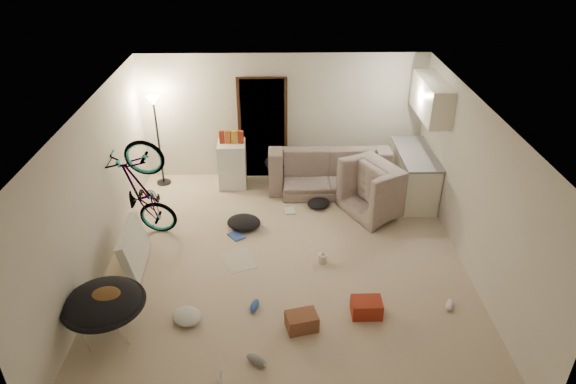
{
  "coord_description": "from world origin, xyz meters",
  "views": [
    {
      "loc": [
        -0.1,
        -6.47,
        4.87
      ],
      "look_at": [
        0.05,
        0.6,
        0.91
      ],
      "focal_mm": 32.0,
      "sensor_mm": 36.0,
      "label": 1
    }
  ],
  "objects_px": {
    "saucer_chair": "(105,309)",
    "armchair": "(386,192)",
    "bicycle": "(145,211)",
    "juicer": "(323,258)",
    "floor_lamp": "(156,122)",
    "drink_case_a": "(302,321)",
    "kitchen_counter": "(414,176)",
    "sofa": "(328,171)",
    "drink_case_b": "(367,307)",
    "tv_box": "(134,248)",
    "mini_fridge": "(232,164)"
  },
  "relations": [
    {
      "from": "tv_box",
      "to": "kitchen_counter",
      "type": "bearing_deg",
      "value": 20.84
    },
    {
      "from": "bicycle",
      "to": "tv_box",
      "type": "xyz_separation_m",
      "value": [
        0.0,
        -0.86,
        -0.14
      ]
    },
    {
      "from": "mini_fridge",
      "to": "bicycle",
      "type": "bearing_deg",
      "value": -127.64
    },
    {
      "from": "drink_case_a",
      "to": "juicer",
      "type": "distance_m",
      "value": 1.47
    },
    {
      "from": "tv_box",
      "to": "mini_fridge",
      "type": "bearing_deg",
      "value": 60.82
    },
    {
      "from": "floor_lamp",
      "to": "kitchen_counter",
      "type": "xyz_separation_m",
      "value": [
        4.83,
        -0.65,
        -0.87
      ]
    },
    {
      "from": "floor_lamp",
      "to": "juicer",
      "type": "distance_m",
      "value": 4.19
    },
    {
      "from": "bicycle",
      "to": "drink_case_a",
      "type": "bearing_deg",
      "value": -125.82
    },
    {
      "from": "armchair",
      "to": "bicycle",
      "type": "bearing_deg",
      "value": 73.1
    },
    {
      "from": "drink_case_b",
      "to": "bicycle",
      "type": "bearing_deg",
      "value": 149.37
    },
    {
      "from": "sofa",
      "to": "saucer_chair",
      "type": "distance_m",
      "value": 5.08
    },
    {
      "from": "armchair",
      "to": "tv_box",
      "type": "relative_size",
      "value": 1.07
    },
    {
      "from": "kitchen_counter",
      "to": "drink_case_a",
      "type": "bearing_deg",
      "value": -123.09
    },
    {
      "from": "drink_case_a",
      "to": "juicer",
      "type": "height_order",
      "value": "drink_case_a"
    },
    {
      "from": "bicycle",
      "to": "saucer_chair",
      "type": "height_order",
      "value": "bicycle"
    },
    {
      "from": "sofa",
      "to": "saucer_chair",
      "type": "xyz_separation_m",
      "value": [
        -3.16,
        -3.97,
        0.1
      ]
    },
    {
      "from": "floor_lamp",
      "to": "drink_case_a",
      "type": "xyz_separation_m",
      "value": [
        2.58,
        -4.1,
        -1.19
      ]
    },
    {
      "from": "mini_fridge",
      "to": "saucer_chair",
      "type": "bearing_deg",
      "value": -109.04
    },
    {
      "from": "floor_lamp",
      "to": "drink_case_b",
      "type": "bearing_deg",
      "value": -48.0
    },
    {
      "from": "bicycle",
      "to": "saucer_chair",
      "type": "bearing_deg",
      "value": -173.9
    },
    {
      "from": "saucer_chair",
      "to": "armchair",
      "type": "bearing_deg",
      "value": 36.62
    },
    {
      "from": "floor_lamp",
      "to": "mini_fridge",
      "type": "bearing_deg",
      "value": -4.09
    },
    {
      "from": "juicer",
      "to": "sofa",
      "type": "bearing_deg",
      "value": 83.38
    },
    {
      "from": "sofa",
      "to": "mini_fridge",
      "type": "xyz_separation_m",
      "value": [
        -1.86,
        0.1,
        0.12
      ]
    },
    {
      "from": "floor_lamp",
      "to": "saucer_chair",
      "type": "distance_m",
      "value": 4.27
    },
    {
      "from": "sofa",
      "to": "juicer",
      "type": "distance_m",
      "value": 2.51
    },
    {
      "from": "juicer",
      "to": "bicycle",
      "type": "bearing_deg",
      "value": 164.21
    },
    {
      "from": "armchair",
      "to": "saucer_chair",
      "type": "distance_m",
      "value": 5.16
    },
    {
      "from": "bicycle",
      "to": "juicer",
      "type": "relative_size",
      "value": 8.68
    },
    {
      "from": "armchair",
      "to": "saucer_chair",
      "type": "xyz_separation_m",
      "value": [
        -4.14,
        -3.08,
        0.08
      ]
    },
    {
      "from": "kitchen_counter",
      "to": "mini_fridge",
      "type": "distance_m",
      "value": 3.47
    },
    {
      "from": "kitchen_counter",
      "to": "mini_fridge",
      "type": "relative_size",
      "value": 1.66
    },
    {
      "from": "sofa",
      "to": "saucer_chair",
      "type": "relative_size",
      "value": 2.2
    },
    {
      "from": "armchair",
      "to": "drink_case_b",
      "type": "relative_size",
      "value": 2.73
    },
    {
      "from": "armchair",
      "to": "bicycle",
      "type": "xyz_separation_m",
      "value": [
        -4.14,
        -0.77,
        0.12
      ]
    },
    {
      "from": "armchair",
      "to": "bicycle",
      "type": "distance_m",
      "value": 4.22
    },
    {
      "from": "sofa",
      "to": "drink_case_b",
      "type": "height_order",
      "value": "sofa"
    },
    {
      "from": "armchair",
      "to": "tv_box",
      "type": "xyz_separation_m",
      "value": [
        -4.14,
        -1.63,
        -0.02
      ]
    },
    {
      "from": "mini_fridge",
      "to": "drink_case_b",
      "type": "height_order",
      "value": "mini_fridge"
    },
    {
      "from": "mini_fridge",
      "to": "kitchen_counter",
      "type": "bearing_deg",
      "value": -10.46
    },
    {
      "from": "mini_fridge",
      "to": "juicer",
      "type": "bearing_deg",
      "value": -59.99
    },
    {
      "from": "floor_lamp",
      "to": "tv_box",
      "type": "xyz_separation_m",
      "value": [
        0.1,
        -2.73,
        -0.96
      ]
    },
    {
      "from": "kitchen_counter",
      "to": "saucer_chair",
      "type": "xyz_separation_m",
      "value": [
        -4.73,
        -3.52,
        -0.0
      ]
    },
    {
      "from": "juicer",
      "to": "armchair",
      "type": "bearing_deg",
      "value": 51.33
    },
    {
      "from": "kitchen_counter",
      "to": "saucer_chair",
      "type": "relative_size",
      "value": 1.44
    },
    {
      "from": "floor_lamp",
      "to": "juicer",
      "type": "xyz_separation_m",
      "value": [
        2.97,
        -2.68,
        -1.22
      ]
    },
    {
      "from": "bicycle",
      "to": "juicer",
      "type": "height_order",
      "value": "bicycle"
    },
    {
      "from": "floor_lamp",
      "to": "drink_case_b",
      "type": "relative_size",
      "value": 4.45
    },
    {
      "from": "mini_fridge",
      "to": "juicer",
      "type": "height_order",
      "value": "mini_fridge"
    },
    {
      "from": "kitchen_counter",
      "to": "tv_box",
      "type": "height_order",
      "value": "kitchen_counter"
    }
  ]
}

